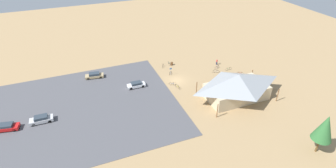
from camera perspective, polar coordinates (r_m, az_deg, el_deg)
name	(u,v)px	position (r m, az deg, el deg)	size (l,w,h in m)	color
ground	(177,80)	(66.24, 1.94, 0.78)	(160.00, 160.00, 0.00)	#9E7F56
parking_lot_asphalt	(86,108)	(59.28, -17.23, -4.99)	(38.35, 33.33, 0.05)	#4C4C51
bike_pavilion	(237,85)	(60.10, 14.72, -0.23)	(15.54, 9.45, 5.95)	#C6B28E
trash_bin	(172,64)	(73.18, 0.83, 4.41)	(0.60, 0.60, 0.90)	brown
lot_sign	(171,70)	(67.80, 0.59, 2.95)	(0.56, 0.08, 2.20)	#99999E
pine_east	(325,128)	(50.66, 30.75, -8.11)	(3.29, 3.29, 7.77)	brown
bicycle_yellow_edge_south	(177,87)	(63.06, 2.04, -0.58)	(0.59, 1.74, 0.81)	black
bicycle_black_trailside	(163,66)	(72.29, -1.10, 3.96)	(0.79, 1.53, 0.79)	black
bicycle_silver_near_sign	(170,73)	(68.80, 0.49, 2.40)	(1.15, 1.28, 0.74)	black
bicycle_white_back_row	(216,71)	(70.59, 10.31, 2.68)	(1.58, 0.77, 0.85)	black
bicycle_purple_yard_left	(217,67)	(72.55, 10.48, 3.53)	(1.73, 0.75, 0.90)	black
bicycle_red_lone_west	(240,73)	(71.14, 15.24, 2.26)	(1.52, 0.91, 0.78)	black
bicycle_orange_near_porch	(231,76)	(69.23, 13.48, 1.67)	(0.77, 1.61, 0.79)	black
bicycle_blue_lone_east	(172,84)	(64.10, 0.97, 0.04)	(1.60, 0.78, 0.88)	black
bicycle_green_by_bin	(229,69)	(72.52, 12.93, 3.21)	(1.82, 0.48, 0.81)	black
bicycle_teal_yard_center	(169,63)	(73.47, 0.28, 4.46)	(0.48, 1.70, 0.81)	black
car_white_second_row	(136,85)	(63.60, -6.87, -0.15)	(4.29, 1.80, 1.33)	white
car_tan_aisle_side	(94,75)	(69.52, -15.59, 1.81)	(4.73, 2.40, 1.36)	tan
car_red_end_stall	(6,127)	(59.47, -31.53, -7.91)	(4.76, 2.63, 1.33)	red
car_silver_front_row	(41,119)	(58.23, -25.65, -6.85)	(4.40, 1.84, 1.44)	#BCBCC1
visitor_at_bikes	(217,62)	(74.46, 10.48, 4.75)	(0.36, 0.36, 1.72)	#2D3347
visitor_near_lot	(250,78)	(68.68, 17.22, 1.31)	(0.38, 0.40, 1.72)	#2D3347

